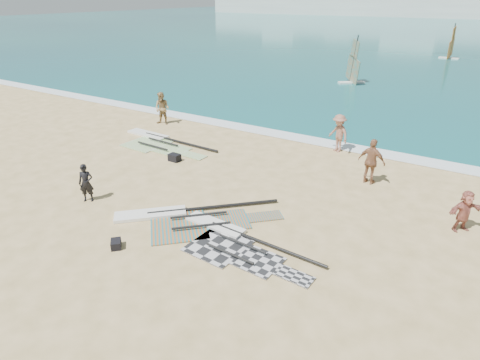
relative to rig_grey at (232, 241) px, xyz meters
The scene contains 16 objects.
ground 2.64m from the rig_grey, 143.68° to the right, with size 300.00×300.00×0.00m, color #E3BF85.
sea 130.45m from the rig_grey, 90.93° to the left, with size 300.00×240.00×0.06m, color #0D475B.
surf_line 10.95m from the rig_grey, 101.20° to the left, with size 300.00×1.20×0.04m, color white.
far_town 149.57m from the rig_grey, 96.86° to the left, with size 160.00×8.00×12.00m.
rig_grey is the anchor object (origin of this frame).
rig_green 10.67m from the rig_grey, 145.49° to the left, with size 6.40×2.63×0.20m.
rig_orange 2.28m from the rig_grey, behind, with size 5.48×4.87×0.20m.
gear_bag_near 7.66m from the rig_grey, 144.41° to the left, with size 0.55×0.40×0.35m, color black.
gear_bag_far 3.74m from the rig_grey, 143.37° to the right, with size 0.44×0.31×0.26m, color black.
person_wetsuit 6.46m from the rig_grey, behind, with size 0.56×0.37×1.53m, color black.
beachgoer_left 13.97m from the rig_grey, 140.91° to the left, with size 0.97×0.75×1.99m, color #9D7F50.
beachgoer_mid 9.98m from the rig_grey, 89.71° to the left, with size 1.26×0.72×1.95m, color #976553.
beachgoer_back 7.46m from the rig_grey, 69.94° to the left, with size 1.16×0.48×1.98m, color #976344.
beachgoer_right 7.96m from the rig_grey, 37.43° to the left, with size 1.38×0.44×1.49m, color #AF6152.
windsurfer_left 27.71m from the rig_grey, 99.85° to the left, with size 2.22×2.22×4.26m.
windsurfer_centre 48.73m from the rig_grey, 88.98° to the left, with size 2.38×2.85×4.26m.
Camera 1 is at (8.21, -7.72, 7.43)m, focal length 30.00 mm.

